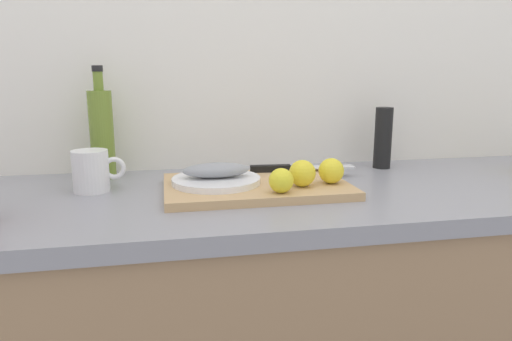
{
  "coord_description": "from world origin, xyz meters",
  "views": [
    {
      "loc": [
        -0.32,
        -1.07,
        1.19
      ],
      "look_at": [
        -0.11,
        0.01,
        0.95
      ],
      "focal_mm": 32.08,
      "sensor_mm": 36.0,
      "label": 1
    }
  ],
  "objects_px": {
    "coffee_mug_1": "(92,171)",
    "olive_oil_bottle": "(102,132)",
    "pepper_mill": "(383,138)",
    "white_plate": "(216,180)",
    "cutting_board": "(256,186)",
    "chef_knife": "(289,168)",
    "fish_fillet": "(216,170)",
    "lemon_0": "(331,171)"
  },
  "relations": [
    {
      "from": "coffee_mug_1",
      "to": "olive_oil_bottle",
      "type": "bearing_deg",
      "value": 86.33
    },
    {
      "from": "olive_oil_bottle",
      "to": "coffee_mug_1",
      "type": "distance_m",
      "value": 0.17
    },
    {
      "from": "pepper_mill",
      "to": "white_plate",
      "type": "bearing_deg",
      "value": -160.9
    },
    {
      "from": "cutting_board",
      "to": "chef_knife",
      "type": "bearing_deg",
      "value": 43.42
    },
    {
      "from": "cutting_board",
      "to": "coffee_mug_1",
      "type": "relative_size",
      "value": 3.54
    },
    {
      "from": "cutting_board",
      "to": "fish_fillet",
      "type": "height_order",
      "value": "fish_fillet"
    },
    {
      "from": "olive_oil_bottle",
      "to": "coffee_mug_1",
      "type": "height_order",
      "value": "olive_oil_bottle"
    },
    {
      "from": "fish_fillet",
      "to": "cutting_board",
      "type": "bearing_deg",
      "value": -5.45
    },
    {
      "from": "coffee_mug_1",
      "to": "white_plate",
      "type": "bearing_deg",
      "value": -11.1
    },
    {
      "from": "fish_fillet",
      "to": "coffee_mug_1",
      "type": "relative_size",
      "value": 1.29
    },
    {
      "from": "fish_fillet",
      "to": "olive_oil_bottle",
      "type": "xyz_separation_m",
      "value": [
        -0.29,
        0.21,
        0.07
      ]
    },
    {
      "from": "fish_fillet",
      "to": "pepper_mill",
      "type": "bearing_deg",
      "value": 19.1
    },
    {
      "from": "fish_fillet",
      "to": "coffee_mug_1",
      "type": "bearing_deg",
      "value": 168.9
    },
    {
      "from": "olive_oil_bottle",
      "to": "cutting_board",
      "type": "bearing_deg",
      "value": -29.56
    },
    {
      "from": "cutting_board",
      "to": "chef_knife",
      "type": "distance_m",
      "value": 0.16
    },
    {
      "from": "white_plate",
      "to": "olive_oil_bottle",
      "type": "relative_size",
      "value": 0.71
    },
    {
      "from": "cutting_board",
      "to": "white_plate",
      "type": "relative_size",
      "value": 2.07
    },
    {
      "from": "olive_oil_bottle",
      "to": "fish_fillet",
      "type": "bearing_deg",
      "value": -36.03
    },
    {
      "from": "lemon_0",
      "to": "fish_fillet",
      "type": "bearing_deg",
      "value": 168.92
    },
    {
      "from": "lemon_0",
      "to": "coffee_mug_1",
      "type": "height_order",
      "value": "coffee_mug_1"
    },
    {
      "from": "chef_knife",
      "to": "olive_oil_bottle",
      "type": "distance_m",
      "value": 0.52
    },
    {
      "from": "cutting_board",
      "to": "pepper_mill",
      "type": "relative_size",
      "value": 2.44
    },
    {
      "from": "coffee_mug_1",
      "to": "pepper_mill",
      "type": "distance_m",
      "value": 0.83
    },
    {
      "from": "fish_fillet",
      "to": "olive_oil_bottle",
      "type": "distance_m",
      "value": 0.36
    },
    {
      "from": "white_plate",
      "to": "fish_fillet",
      "type": "relative_size",
      "value": 1.33
    },
    {
      "from": "chef_knife",
      "to": "fish_fillet",
      "type": "bearing_deg",
      "value": -150.83
    },
    {
      "from": "cutting_board",
      "to": "lemon_0",
      "type": "bearing_deg",
      "value": -14.08
    },
    {
      "from": "white_plate",
      "to": "fish_fillet",
      "type": "height_order",
      "value": "fish_fillet"
    },
    {
      "from": "white_plate",
      "to": "coffee_mug_1",
      "type": "xyz_separation_m",
      "value": [
        -0.3,
        0.06,
        0.02
      ]
    },
    {
      "from": "fish_fillet",
      "to": "chef_knife",
      "type": "relative_size",
      "value": 0.56
    },
    {
      "from": "cutting_board",
      "to": "white_plate",
      "type": "xyz_separation_m",
      "value": [
        -0.1,
        0.01,
        0.02
      ]
    },
    {
      "from": "chef_knife",
      "to": "lemon_0",
      "type": "xyz_separation_m",
      "value": [
        0.06,
        -0.15,
        0.02
      ]
    },
    {
      "from": "pepper_mill",
      "to": "chef_knife",
      "type": "bearing_deg",
      "value": -165.32
    },
    {
      "from": "white_plate",
      "to": "pepper_mill",
      "type": "bearing_deg",
      "value": 19.1
    },
    {
      "from": "olive_oil_bottle",
      "to": "lemon_0",
      "type": "bearing_deg",
      "value": -25.03
    },
    {
      "from": "olive_oil_bottle",
      "to": "pepper_mill",
      "type": "height_order",
      "value": "olive_oil_bottle"
    },
    {
      "from": "chef_knife",
      "to": "coffee_mug_1",
      "type": "xyz_separation_m",
      "value": [
        -0.51,
        -0.04,
        0.02
      ]
    },
    {
      "from": "cutting_board",
      "to": "fish_fillet",
      "type": "distance_m",
      "value": 0.11
    },
    {
      "from": "cutting_board",
      "to": "olive_oil_bottle",
      "type": "relative_size",
      "value": 1.47
    },
    {
      "from": "chef_knife",
      "to": "pepper_mill",
      "type": "distance_m",
      "value": 0.33
    },
    {
      "from": "fish_fillet",
      "to": "chef_knife",
      "type": "distance_m",
      "value": 0.24
    },
    {
      "from": "white_plate",
      "to": "coffee_mug_1",
      "type": "distance_m",
      "value": 0.3
    }
  ]
}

